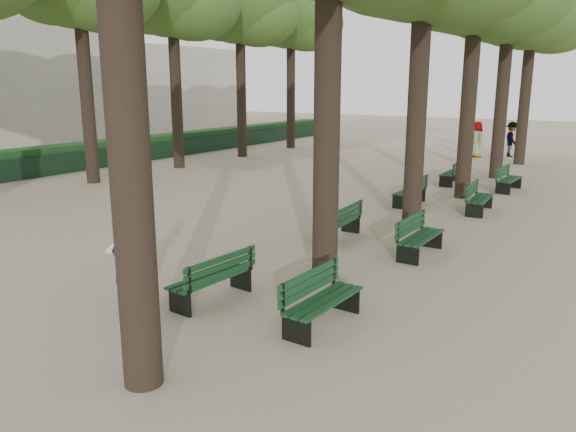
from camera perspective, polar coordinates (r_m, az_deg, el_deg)
The scene contains 18 objects.
ground at distance 10.33m, azimuth -12.02°, elevation -9.33°, with size 120.00×120.00×0.00m, color tan.
tree_central_5 at distance 30.41m, azimuth 23.72°, elevation 19.29°, with size 6.00×6.00×9.95m.
tree_far_4 at distance 31.34m, azimuth -4.95°, elevation 21.00°, with size 6.00×6.00×10.45m.
tree_far_5 at distance 35.41m, azimuth 0.30°, elevation 20.15°, with size 6.00×6.00×10.45m.
bench_left_0 at distance 10.52m, azimuth -7.75°, elevation -7.15°, with size 0.73×1.84×0.92m.
bench_left_1 at distance 14.53m, azimuth 5.16°, elevation -1.32°, with size 0.68×1.83×0.92m.
bench_left_2 at distance 19.04m, azimuth 12.22°, elevation 1.94°, with size 0.60×1.81×0.92m.
bench_left_3 at distance 23.38m, azimuth 16.25°, elevation 3.79°, with size 0.64×1.82×0.92m.
bench_right_0 at distance 9.42m, azimuth 3.58°, elevation -9.55°, with size 0.65×1.82×0.92m.
bench_right_1 at distance 13.47m, azimuth 13.31°, elevation -2.80°, with size 0.59×1.81×0.92m.
bench_right_2 at distance 18.46m, azimuth 18.88°, elevation 1.17°, with size 0.68×1.83×0.92m.
bench_right_3 at distance 22.54m, azimuth 21.53°, elevation 3.05°, with size 0.66×1.83×0.92m.
man_with_map at distance 10.34m, azimuth -16.10°, elevation -4.40°, with size 0.65×0.74×1.75m.
pedestrian_d at distance 32.44m, azimuth 18.62°, elevation 7.39°, with size 0.94×0.39×1.93m, color #262628.
pedestrian_b at distance 33.24m, azimuth 21.77°, elevation 7.24°, with size 1.23×0.38×1.91m, color #262628.
fence at distance 28.31m, azimuth -18.25°, elevation 5.59°, with size 0.08×42.00×0.90m, color black.
hedge at distance 28.83m, azimuth -19.16°, elevation 5.96°, with size 1.20×42.00×1.20m, color #143A19.
building_far at distance 54.15m, azimuth -15.06°, elevation 12.42°, with size 12.00×16.00×7.00m, color #B7B2A3.
Camera 1 is at (6.81, -6.70, 3.93)m, focal length 35.00 mm.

